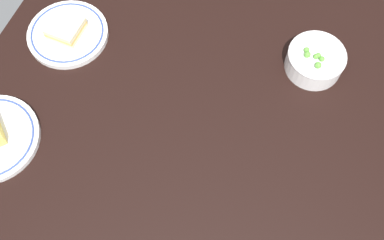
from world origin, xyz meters
TOP-DOWN VIEW (x-y plane):
  - dining_table at (0.00, 0.00)cm, footprint 155.34×111.06cm
  - bowl_peas at (25.27, -22.38)cm, footprint 14.12×14.12cm
  - plate_sandwich at (11.98, 38.72)cm, footprint 20.59×20.59cm

SIDE VIEW (x-z plane):
  - dining_table at x=0.00cm, z-range 0.00..4.00cm
  - plate_sandwich at x=11.98cm, z-range 2.99..7.74cm
  - bowl_peas at x=25.27cm, z-range 3.61..10.63cm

